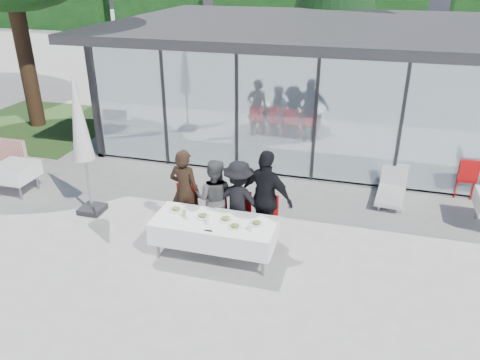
# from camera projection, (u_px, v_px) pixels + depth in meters

# --- Properties ---
(ground) EXTENTS (90.00, 90.00, 0.00)m
(ground) POSITION_uv_depth(u_px,v_px,m) (225.00, 264.00, 8.55)
(ground) COLOR #A3A09A
(ground) RESTS_ON ground
(pavilion) EXTENTS (14.80, 8.80, 3.44)m
(pavilion) POSITION_uv_depth(u_px,v_px,m) (366.00, 66.00, 14.27)
(pavilion) COLOR gray
(pavilion) RESTS_ON ground
(treeline) EXTENTS (62.50, 2.00, 4.40)m
(treeline) POSITION_uv_depth(u_px,v_px,m) (317.00, 7.00, 32.53)
(treeline) COLOR black
(treeline) RESTS_ON ground
(dining_table) EXTENTS (2.26, 0.96, 0.75)m
(dining_table) POSITION_uv_depth(u_px,v_px,m) (214.00, 231.00, 8.59)
(dining_table) COLOR white
(dining_table) RESTS_ON ground
(diner_a) EXTENTS (0.72, 0.72, 1.76)m
(diner_a) POSITION_uv_depth(u_px,v_px,m) (185.00, 191.00, 9.29)
(diner_a) COLOR black
(diner_a) RESTS_ON ground
(diner_chair_a) EXTENTS (0.44, 0.44, 0.97)m
(diner_chair_a) POSITION_uv_depth(u_px,v_px,m) (186.00, 206.00, 9.45)
(diner_chair_a) COLOR red
(diner_chair_a) RESTS_ON ground
(diner_b) EXTENTS (0.83, 0.83, 1.62)m
(diner_b) POSITION_uv_depth(u_px,v_px,m) (214.00, 198.00, 9.17)
(diner_b) COLOR #505050
(diner_b) RESTS_ON ground
(diner_chair_b) EXTENTS (0.44, 0.44, 0.97)m
(diner_chair_b) POSITION_uv_depth(u_px,v_px,m) (215.00, 210.00, 9.30)
(diner_chair_b) COLOR red
(diner_chair_b) RESTS_ON ground
(diner_c) EXTENTS (1.13, 1.13, 1.64)m
(diner_c) POSITION_uv_depth(u_px,v_px,m) (239.00, 201.00, 9.05)
(diner_c) COLOR black
(diner_c) RESTS_ON ground
(diner_chair_c) EXTENTS (0.44, 0.44, 0.97)m
(diner_chair_c) POSITION_uv_depth(u_px,v_px,m) (239.00, 213.00, 9.18)
(diner_chair_c) COLOR red
(diner_chair_c) RESTS_ON ground
(diner_d) EXTENTS (1.43, 1.43, 1.91)m
(diner_d) POSITION_uv_depth(u_px,v_px,m) (266.00, 198.00, 8.86)
(diner_d) COLOR black
(diner_d) RESTS_ON ground
(diner_chair_d) EXTENTS (0.44, 0.44, 0.97)m
(diner_chair_d) POSITION_uv_depth(u_px,v_px,m) (266.00, 217.00, 9.04)
(diner_chair_d) COLOR red
(diner_chair_d) RESTS_ON ground
(plate_a) EXTENTS (0.26, 0.26, 0.07)m
(plate_a) POSITION_uv_depth(u_px,v_px,m) (176.00, 209.00, 8.84)
(plate_a) COLOR silver
(plate_a) RESTS_ON dining_table
(plate_b) EXTENTS (0.26, 0.26, 0.07)m
(plate_b) POSITION_uv_depth(u_px,v_px,m) (203.00, 216.00, 8.61)
(plate_b) COLOR silver
(plate_b) RESTS_ON dining_table
(plate_c) EXTENTS (0.26, 0.26, 0.07)m
(plate_c) POSITION_uv_depth(u_px,v_px,m) (225.00, 219.00, 8.50)
(plate_c) COLOR silver
(plate_c) RESTS_ON dining_table
(plate_d) EXTENTS (0.26, 0.26, 0.07)m
(plate_d) POSITION_uv_depth(u_px,v_px,m) (256.00, 223.00, 8.37)
(plate_d) COLOR silver
(plate_d) RESTS_ON dining_table
(plate_extra) EXTENTS (0.26, 0.26, 0.07)m
(plate_extra) POSITION_uv_depth(u_px,v_px,m) (235.00, 226.00, 8.26)
(plate_extra) COLOR silver
(plate_extra) RESTS_ON dining_table
(juice_bottle) EXTENTS (0.06, 0.06, 0.14)m
(juice_bottle) POSITION_uv_depth(u_px,v_px,m) (184.00, 214.00, 8.58)
(juice_bottle) COLOR #84AD48
(juice_bottle) RESTS_ON dining_table
(drinking_glasses) EXTENTS (0.87, 0.10, 0.10)m
(drinking_glasses) POSITION_uv_depth(u_px,v_px,m) (228.00, 224.00, 8.27)
(drinking_glasses) COLOR silver
(drinking_glasses) RESTS_ON dining_table
(folded_eyeglasses) EXTENTS (0.14, 0.03, 0.01)m
(folded_eyeglasses) POSITION_uv_depth(u_px,v_px,m) (208.00, 231.00, 8.16)
(folded_eyeglasses) COLOR black
(folded_eyeglasses) RESTS_ON dining_table
(spare_table_left) EXTENTS (0.86, 0.86, 0.74)m
(spare_table_left) POSITION_uv_depth(u_px,v_px,m) (15.00, 172.00, 10.96)
(spare_table_left) COLOR white
(spare_table_left) RESTS_ON ground
(spare_chair_b) EXTENTS (0.48, 0.48, 0.97)m
(spare_chair_b) POSITION_uv_depth(u_px,v_px,m) (466.00, 176.00, 10.76)
(spare_chair_b) COLOR red
(spare_chair_b) RESTS_ON ground
(market_umbrella) EXTENTS (0.50, 0.50, 3.00)m
(market_umbrella) POSITION_uv_depth(u_px,v_px,m) (80.00, 128.00, 9.53)
(market_umbrella) COLOR black
(market_umbrella) RESTS_ON ground
(lounger) EXTENTS (0.73, 1.39, 0.72)m
(lounger) POSITION_uv_depth(u_px,v_px,m) (392.00, 188.00, 10.83)
(lounger) COLOR silver
(lounger) RESTS_ON ground
(grass_patch) EXTENTS (5.00, 5.00, 0.02)m
(grass_patch) POSITION_uv_depth(u_px,v_px,m) (38.00, 125.00, 15.86)
(grass_patch) COLOR #385926
(grass_patch) RESTS_ON ground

